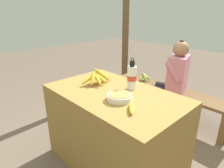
{
  "coord_description": "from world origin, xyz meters",
  "views": [
    {
      "loc": [
        1.09,
        -1.07,
        1.4
      ],
      "look_at": [
        -0.08,
        0.05,
        0.77
      ],
      "focal_mm": 32.0,
      "sensor_mm": 36.0,
      "label": 1
    }
  ],
  "objects_px": {
    "banana_bunch_ripe": "(97,77)",
    "seated_vendor": "(174,76)",
    "serving_bowl": "(119,97)",
    "banana_bunch_green": "(144,77)",
    "water_bottle": "(132,77)",
    "loose_banana_front": "(131,108)",
    "support_post_near": "(126,26)",
    "wooden_bench": "(170,93)"
  },
  "relations": [
    {
      "from": "wooden_bench",
      "to": "seated_vendor",
      "type": "height_order",
      "value": "seated_vendor"
    },
    {
      "from": "loose_banana_front",
      "to": "banana_bunch_green",
      "type": "bearing_deg",
      "value": 123.97
    },
    {
      "from": "wooden_bench",
      "to": "support_post_near",
      "type": "bearing_deg",
      "value": 164.06
    },
    {
      "from": "serving_bowl",
      "to": "water_bottle",
      "type": "xyz_separation_m",
      "value": [
        -0.08,
        0.23,
        0.08
      ]
    },
    {
      "from": "water_bottle",
      "to": "loose_banana_front",
      "type": "distance_m",
      "value": 0.4
    },
    {
      "from": "loose_banana_front",
      "to": "seated_vendor",
      "type": "height_order",
      "value": "seated_vendor"
    },
    {
      "from": "banana_bunch_ripe",
      "to": "serving_bowl",
      "type": "height_order",
      "value": "banana_bunch_ripe"
    },
    {
      "from": "serving_bowl",
      "to": "support_post_near",
      "type": "bearing_deg",
      "value": 131.66
    },
    {
      "from": "water_bottle",
      "to": "loose_banana_front",
      "type": "bearing_deg",
      "value": -48.78
    },
    {
      "from": "banana_bunch_ripe",
      "to": "water_bottle",
      "type": "relative_size",
      "value": 1.16
    },
    {
      "from": "banana_bunch_ripe",
      "to": "loose_banana_front",
      "type": "xyz_separation_m",
      "value": [
        0.56,
        -0.16,
        -0.05
      ]
    },
    {
      "from": "banana_bunch_ripe",
      "to": "water_bottle",
      "type": "xyz_separation_m",
      "value": [
        0.31,
        0.13,
        0.04
      ]
    },
    {
      "from": "serving_bowl",
      "to": "banana_bunch_green",
      "type": "bearing_deg",
      "value": 119.44
    },
    {
      "from": "water_bottle",
      "to": "seated_vendor",
      "type": "distance_m",
      "value": 0.99
    },
    {
      "from": "serving_bowl",
      "to": "banana_bunch_green",
      "type": "xyz_separation_m",
      "value": [
        -0.69,
        1.22,
        -0.3
      ]
    },
    {
      "from": "seated_vendor",
      "to": "banana_bunch_ripe",
      "type": "bearing_deg",
      "value": 63.78
    },
    {
      "from": "water_bottle",
      "to": "support_post_near",
      "type": "relative_size",
      "value": 0.13
    },
    {
      "from": "banana_bunch_green",
      "to": "support_post_near",
      "type": "relative_size",
      "value": 0.1
    },
    {
      "from": "water_bottle",
      "to": "wooden_bench",
      "type": "relative_size",
      "value": 0.17
    },
    {
      "from": "banana_bunch_green",
      "to": "loose_banana_front",
      "type": "bearing_deg",
      "value": -56.03
    },
    {
      "from": "banana_bunch_ripe",
      "to": "loose_banana_front",
      "type": "relative_size",
      "value": 2.2
    },
    {
      "from": "banana_bunch_ripe",
      "to": "loose_banana_front",
      "type": "bearing_deg",
      "value": -16.16
    },
    {
      "from": "banana_bunch_ripe",
      "to": "banana_bunch_green",
      "type": "height_order",
      "value": "banana_bunch_ripe"
    },
    {
      "from": "banana_bunch_ripe",
      "to": "loose_banana_front",
      "type": "height_order",
      "value": "banana_bunch_ripe"
    },
    {
      "from": "banana_bunch_green",
      "to": "support_post_near",
      "type": "distance_m",
      "value": 1.0
    },
    {
      "from": "banana_bunch_ripe",
      "to": "support_post_near",
      "type": "bearing_deg",
      "value": 124.35
    },
    {
      "from": "banana_bunch_ripe",
      "to": "serving_bowl",
      "type": "relative_size",
      "value": 1.67
    },
    {
      "from": "loose_banana_front",
      "to": "support_post_near",
      "type": "relative_size",
      "value": 0.07
    },
    {
      "from": "serving_bowl",
      "to": "wooden_bench",
      "type": "xyz_separation_m",
      "value": [
        -0.26,
        1.23,
        -0.42
      ]
    },
    {
      "from": "water_bottle",
      "to": "banana_bunch_green",
      "type": "height_order",
      "value": "water_bottle"
    },
    {
      "from": "water_bottle",
      "to": "wooden_bench",
      "type": "bearing_deg",
      "value": 100.24
    },
    {
      "from": "water_bottle",
      "to": "seated_vendor",
      "type": "relative_size",
      "value": 0.27
    },
    {
      "from": "water_bottle",
      "to": "support_post_near",
      "type": "distance_m",
      "value": 1.86
    },
    {
      "from": "banana_bunch_ripe",
      "to": "support_post_near",
      "type": "xyz_separation_m",
      "value": [
        -0.99,
        1.44,
        0.31
      ]
    },
    {
      "from": "serving_bowl",
      "to": "support_post_near",
      "type": "xyz_separation_m",
      "value": [
        -1.38,
        1.55,
        0.35
      ]
    },
    {
      "from": "water_bottle",
      "to": "banana_bunch_green",
      "type": "xyz_separation_m",
      "value": [
        -0.6,
        0.99,
        -0.38
      ]
    },
    {
      "from": "banana_bunch_ripe",
      "to": "seated_vendor",
      "type": "xyz_separation_m",
      "value": [
        0.18,
        1.08,
        -0.2
      ]
    },
    {
      "from": "support_post_near",
      "to": "serving_bowl",
      "type": "bearing_deg",
      "value": -48.34
    },
    {
      "from": "serving_bowl",
      "to": "seated_vendor",
      "type": "xyz_separation_m",
      "value": [
        -0.21,
        1.18,
        -0.16
      ]
    },
    {
      "from": "banana_bunch_green",
      "to": "banana_bunch_ripe",
      "type": "bearing_deg",
      "value": -75.04
    },
    {
      "from": "banana_bunch_ripe",
      "to": "seated_vendor",
      "type": "relative_size",
      "value": 0.31
    },
    {
      "from": "serving_bowl",
      "to": "seated_vendor",
      "type": "bearing_deg",
      "value": 100.16
    }
  ]
}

